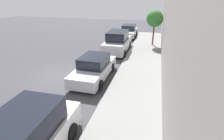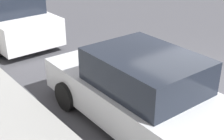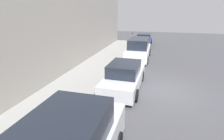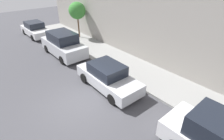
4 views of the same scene
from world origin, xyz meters
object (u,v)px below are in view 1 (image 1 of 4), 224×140
(parked_sedan_third, at_px, (94,68))
(street_tree, at_px, (155,19))
(parked_suv_fourth, at_px, (118,42))
(parked_sedan_fifth, at_px, (129,31))

(parked_sedan_third, xyz_separation_m, street_tree, (3.42, 9.08, 2.14))
(parked_suv_fourth, relative_size, street_tree, 1.34)
(parked_sedan_third, relative_size, parked_sedan_fifth, 1.00)
(parked_suv_fourth, distance_m, street_tree, 4.74)
(parked_sedan_fifth, bearing_deg, parked_sedan_third, -90.75)
(street_tree, bearing_deg, parked_sedan_fifth, 129.74)
(parked_sedan_fifth, relative_size, street_tree, 1.26)
(parked_suv_fourth, bearing_deg, street_tree, 41.56)
(parked_sedan_third, height_order, street_tree, street_tree)
(parked_sedan_third, xyz_separation_m, parked_suv_fourth, (0.18, 6.21, 0.21))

